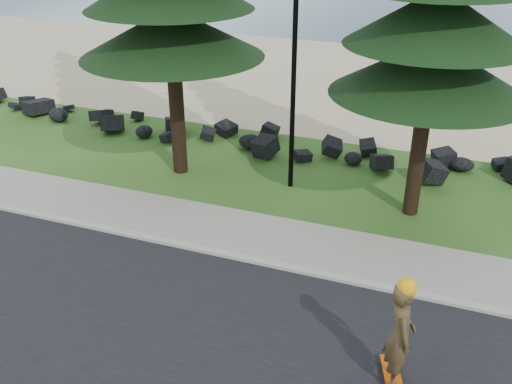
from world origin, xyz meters
TOP-DOWN VIEW (x-y plane):
  - ground at (0.00, 0.00)m, footprint 160.00×160.00m
  - road at (0.00, -4.50)m, footprint 160.00×7.00m
  - kerb at (0.00, -0.90)m, footprint 160.00×0.20m
  - sidewalk at (0.00, 0.20)m, footprint 160.00×2.00m
  - beach_sand at (0.00, 14.50)m, footprint 160.00×15.00m
  - seawall_boulders at (0.00, 5.60)m, footprint 60.00×2.40m
  - lamp_post at (0.00, 3.20)m, footprint 0.25×0.14m
  - skateboarder at (3.98, -3.57)m, footprint 0.68×1.23m

SIDE VIEW (x-z plane):
  - ground at x=0.00m, z-range 0.00..0.00m
  - seawall_boulders at x=0.00m, z-range -0.55..0.55m
  - beach_sand at x=0.00m, z-range 0.00..0.01m
  - road at x=0.00m, z-range 0.00..0.02m
  - sidewalk at x=0.00m, z-range 0.00..0.08m
  - kerb at x=0.00m, z-range 0.00..0.10m
  - skateboarder at x=3.98m, z-range 0.01..2.24m
  - lamp_post at x=0.00m, z-range 0.06..8.20m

